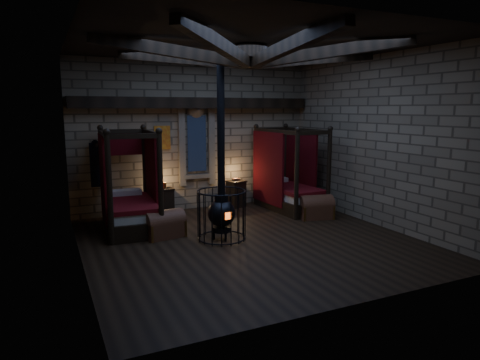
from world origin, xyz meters
name	(u,v)px	position (x,y,z in m)	size (l,w,h in m)	color
room	(248,68)	(0.00, 0.09, 3.74)	(7.02, 7.02, 4.29)	black
bed_left	(130,205)	(-2.20, 2.09, 0.59)	(1.34, 2.34, 2.37)	black
bed_right	(288,189)	(2.36, 2.26, 0.57)	(1.29, 2.29, 2.32)	black
trunk_left	(164,225)	(-1.64, 1.04, 0.28)	(0.95, 0.68, 0.64)	brown
trunk_right	(316,208)	(2.47, 1.01, 0.28)	(0.97, 0.73, 0.64)	brown
nightstand_left	(165,201)	(-1.07, 3.11, 0.38)	(0.48, 0.46, 0.90)	black
nightstand_right	(236,193)	(1.09, 3.13, 0.40)	(0.59, 0.58, 0.86)	black
stove	(221,211)	(-0.52, 0.33, 0.65)	(1.09, 1.09, 4.05)	black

